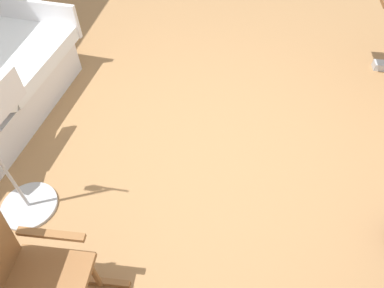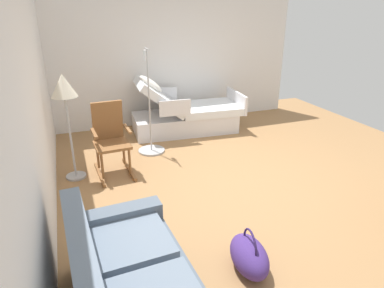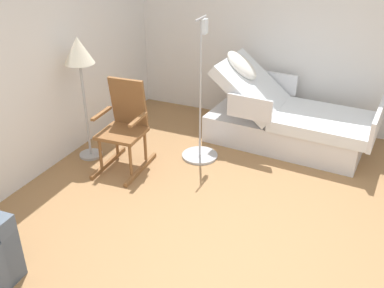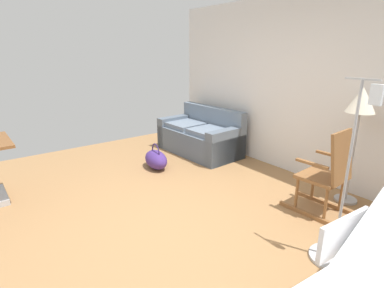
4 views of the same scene
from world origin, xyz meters
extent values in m
plane|color=#9E7247|center=(0.00, 0.00, 0.00)|extent=(7.10, 7.10, 0.00)
cube|color=white|center=(0.00, 2.48, 1.35)|extent=(5.88, 0.10, 2.70)
cube|color=white|center=(2.89, 0.00, 1.35)|extent=(0.10, 5.06, 2.70)
cube|color=silver|center=(2.17, 0.06, 0.17)|extent=(1.01, 1.99, 0.35)
cube|color=white|center=(2.13, -0.42, 0.42)|extent=(0.99, 1.22, 0.14)
cube|color=white|center=(2.20, 0.53, 0.71)|extent=(0.97, 0.90, 0.69)
ellipsoid|color=white|center=(2.22, 0.68, 0.97)|extent=(0.37, 0.49, 0.41)
cube|color=silver|center=(1.69, 0.40, 0.63)|extent=(0.08, 0.56, 0.28)
cube|color=silver|center=(2.70, 0.32, 0.63)|extent=(0.08, 0.56, 0.28)
cube|color=silver|center=(2.09, -1.01, 0.53)|extent=(0.95, 0.12, 0.36)
cylinder|color=black|center=(1.87, 0.88, 0.05)|extent=(0.10, 0.10, 0.10)
cylinder|color=black|center=(2.59, 0.83, 0.05)|extent=(0.10, 0.10, 0.10)
cylinder|color=black|center=(1.75, -0.71, 0.05)|extent=(0.10, 0.10, 0.10)
cylinder|color=black|center=(2.47, -0.77, 0.05)|extent=(0.10, 0.10, 0.10)
cube|color=slate|center=(-1.44, 1.81, 0.49)|extent=(0.70, 0.68, 0.10)
cube|color=slate|center=(-1.83, 2.18, 0.65)|extent=(1.61, 0.24, 0.40)
cube|color=slate|center=(-1.11, 1.87, 0.30)|extent=(0.22, 0.86, 0.60)
cube|color=brown|center=(0.79, 1.84, 0.03)|extent=(0.76, 0.08, 0.05)
cube|color=brown|center=(0.82, 1.41, 0.03)|extent=(0.76, 0.08, 0.05)
cylinder|color=brown|center=(0.63, 1.42, 0.25)|extent=(0.04, 0.04, 0.40)
cylinder|color=brown|center=(0.61, 1.80, 0.25)|extent=(0.04, 0.04, 0.40)
cylinder|color=brown|center=(1.00, 1.44, 0.25)|extent=(0.04, 0.04, 0.40)
cylinder|color=brown|center=(0.98, 1.82, 0.25)|extent=(0.04, 0.04, 0.40)
cube|color=brown|center=(0.81, 1.62, 0.45)|extent=(0.49, 0.50, 0.04)
cube|color=brown|center=(1.01, 1.63, 0.75)|extent=(0.14, 0.44, 0.60)
cube|color=brown|center=(0.80, 1.39, 0.67)|extent=(0.39, 0.06, 0.03)
cube|color=brown|center=(0.77, 1.85, 0.67)|extent=(0.39, 0.06, 0.03)
cylinder|color=#B2B5BA|center=(0.89, 2.16, 0.01)|extent=(0.28, 0.28, 0.03)
cylinder|color=#B2B5BA|center=(0.89, 2.16, 0.60)|extent=(0.03, 0.03, 1.15)
cone|color=silver|center=(0.89, 2.16, 1.33)|extent=(0.34, 0.34, 0.30)
ellipsoid|color=#472D7A|center=(-1.61, 0.75, 0.15)|extent=(0.60, 0.39, 0.30)
torus|color=#312055|center=(-1.61, 0.75, 0.28)|extent=(0.30, 0.06, 0.30)
cylinder|color=#B2B5BA|center=(1.41, 0.91, 0.01)|extent=(0.44, 0.44, 0.03)
cylinder|color=#B2B5BA|center=(1.41, 0.91, 0.85)|extent=(0.02, 0.02, 1.65)
cube|color=#B2B5BA|center=(1.41, 0.91, 1.68)|extent=(0.28, 0.02, 0.02)
cube|color=white|center=(1.53, 0.91, 1.57)|extent=(0.09, 0.04, 0.16)
camera|label=1|loc=(-0.12, 2.13, 2.45)|focal=32.57mm
camera|label=2|loc=(-3.78, 2.13, 2.30)|focal=31.95mm
camera|label=3|loc=(-2.92, -0.90, 2.63)|focal=40.65mm
camera|label=4|loc=(2.54, -1.61, 1.90)|focal=28.31mm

